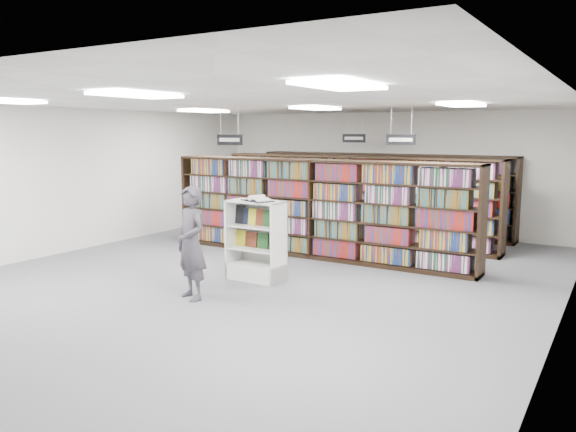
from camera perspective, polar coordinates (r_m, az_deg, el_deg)
The scene contains 20 objects.
floor at distance 10.52m, azimuth -2.50°, elevation -6.18°, with size 12.00×12.00×0.00m, color #57575C.
ceiling at distance 10.19m, azimuth -2.62°, elevation 11.50°, with size 10.00×12.00×0.10m, color silver.
wall_back at distance 15.56m, azimuth 9.87°, elevation 4.46°, with size 10.00×0.10×3.20m, color silver.
wall_left at distance 13.65m, azimuth -20.30°, elevation 3.50°, with size 0.10×12.00×3.20m, color silver.
wall_right at distance 8.55m, azimuth 26.53°, elevation 0.42°, with size 0.10×12.00×3.20m, color silver.
bookshelf_row_near at distance 12.00m, azimuth 2.78°, elevation 0.76°, with size 7.00×0.60×2.10m.
bookshelf_row_mid at distance 13.78m, azimuth 6.76°, elevation 1.71°, with size 7.00×0.60×2.10m.
bookshelf_row_far at distance 15.33m, azimuth 9.41°, elevation 2.35°, with size 7.00×0.60×2.10m.
aisle_sign_left at distance 11.86m, azimuth -5.95°, elevation 7.81°, with size 0.65×0.02×0.80m.
aisle_sign_right at distance 12.19m, azimuth 11.38°, elevation 7.71°, with size 0.65×0.02×0.80m.
aisle_sign_center at distance 14.80m, azimuth 6.71°, elevation 7.93°, with size 0.65×0.02×0.80m.
troffer_front_left at distance 10.25m, azimuth -26.99°, elevation 10.35°, with size 0.60×1.20×0.04m, color white.
troffer_front_center at distance 7.88m, azimuth -15.13°, elevation 11.79°, with size 0.60×1.20×0.04m, color white.
troffer_front_right at distance 6.09m, azimuth 5.31°, elevation 13.09°, with size 0.60×1.20×0.04m, color white.
troffer_back_left at distance 13.59m, azimuth -8.53°, elevation 10.50°, with size 0.60×1.20×0.04m, color white.
troffer_back_center at distance 11.90m, azimuth 2.86°, elevation 10.87°, with size 0.60×1.20×0.04m, color white.
troffer_back_right at distance 10.80m, azimuth 17.25°, elevation 10.75°, with size 0.60×1.20×0.04m, color white.
endcap_display at distance 10.26m, azimuth -3.16°, elevation -3.75°, with size 1.04×0.53×1.45m.
open_book at distance 10.03m, azimuth -3.15°, elevation 1.71°, with size 0.69×0.56×0.13m.
shopper at distance 9.09m, azimuth -9.80°, elevation -2.73°, with size 0.67×0.44×1.83m, color #433F48.
Camera 1 is at (5.67, -8.45, 2.67)m, focal length 35.00 mm.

